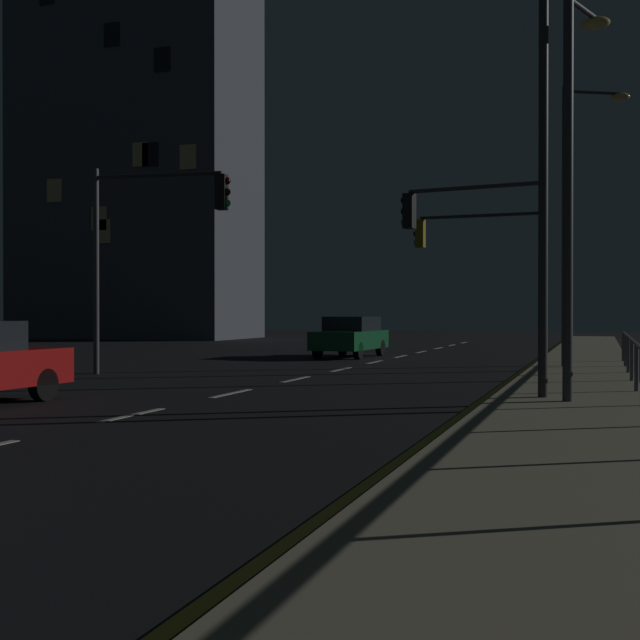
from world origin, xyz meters
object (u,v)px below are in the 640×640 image
object	(u,v)px
traffic_light_far_right	(478,235)
street_lamp_far_end	(573,159)
traffic_light_far_left	(151,228)
street_lamp_median	(555,141)
car_oncoming	(351,336)
traffic_light_overhead_east	(484,252)
street_lamp_mid_block	(574,200)
building_distant	(137,136)

from	to	relation	value
traffic_light_far_right	street_lamp_far_end	size ratio (longest dim) A/B	0.70
traffic_light_far_left	street_lamp_median	world-z (taller)	street_lamp_median
car_oncoming	traffic_light_overhead_east	distance (m)	7.02
street_lamp_median	traffic_light_overhead_east	bearing A→B (deg)	103.66
car_oncoming	traffic_light_far_right	world-z (taller)	traffic_light_far_right
street_lamp_median	street_lamp_mid_block	size ratio (longest dim) A/B	0.98
car_oncoming	street_lamp_far_end	size ratio (longest dim) A/B	0.61
traffic_light_overhead_east	street_lamp_median	world-z (taller)	street_lamp_median
car_oncoming	traffic_light_far_left	world-z (taller)	traffic_light_far_left
street_lamp_far_end	street_lamp_mid_block	world-z (taller)	street_lamp_mid_block
traffic_light_overhead_east	traffic_light_far_right	xyz separation A→B (m)	(0.62, -5.98, 0.02)
traffic_light_far_right	street_lamp_mid_block	bearing A→B (deg)	59.68
traffic_light_overhead_east	traffic_light_far_right	world-z (taller)	traffic_light_far_right
street_lamp_far_end	street_lamp_median	bearing A→B (deg)	119.66
traffic_light_far_right	street_lamp_mid_block	world-z (taller)	street_lamp_mid_block
traffic_light_overhead_east	street_lamp_far_end	bearing A→B (deg)	-75.46
street_lamp_mid_block	building_distant	size ratio (longest dim) A/B	0.30
traffic_light_far_left	street_lamp_far_end	size ratio (longest dim) A/B	0.79
car_oncoming	building_distant	distance (m)	31.17
traffic_light_far_right	street_lamp_far_end	xyz separation A→B (m)	(2.59, -6.41, 0.75)
street_lamp_median	traffic_light_far_right	bearing A→B (deg)	111.13
traffic_light_overhead_east	building_distant	bearing A→B (deg)	139.45
street_lamp_far_end	traffic_light_far_right	bearing A→B (deg)	112.01
traffic_light_far_right	building_distant	size ratio (longest dim) A/B	0.19
car_oncoming	street_lamp_mid_block	world-z (taller)	street_lamp_mid_block
car_oncoming	street_lamp_mid_block	bearing A→B (deg)	-31.68
traffic_light_far_left	street_lamp_mid_block	size ratio (longest dim) A/B	0.69
car_oncoming	traffic_light_overhead_east	bearing A→B (deg)	-30.00
traffic_light_far_left	building_distant	xyz separation A→B (m)	(-18.18, 30.09, 9.69)
street_lamp_mid_block	street_lamp_median	bearing A→B (deg)	-90.43
street_lamp_median	street_lamp_far_end	bearing A→B (deg)	-60.34
car_oncoming	traffic_light_overhead_east	size ratio (longest dim) A/B	0.89
car_oncoming	street_lamp_mid_block	distance (m)	10.81
street_lamp_median	street_lamp_mid_block	world-z (taller)	street_lamp_mid_block
building_distant	traffic_light_far_left	bearing A→B (deg)	-58.85
car_oncoming	traffic_light_far_left	xyz separation A→B (m)	(-2.59, -10.78, 3.23)
street_lamp_mid_block	building_distant	world-z (taller)	building_distant
traffic_light_far_left	traffic_light_far_right	size ratio (longest dim) A/B	1.13
car_oncoming	street_lamp_far_end	bearing A→B (deg)	-60.71
car_oncoming	building_distant	bearing A→B (deg)	137.09
traffic_light_far_right	building_distant	world-z (taller)	building_distant
traffic_light_overhead_east	building_distant	size ratio (longest dim) A/B	0.18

